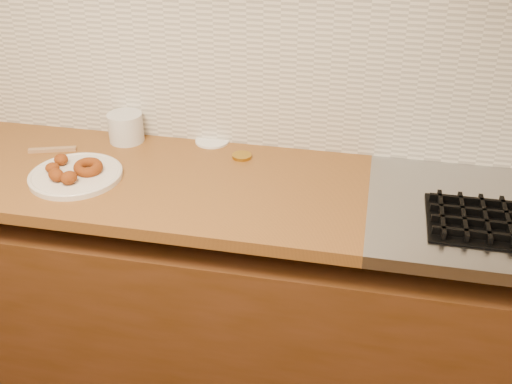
% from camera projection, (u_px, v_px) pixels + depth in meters
% --- Properties ---
extents(wall_back, '(4.00, 0.02, 2.70)m').
position_uv_depth(wall_back, '(231.00, 16.00, 1.95)').
color(wall_back, '#C6B395').
rests_on(wall_back, ground).
extents(base_cabinet, '(3.60, 0.60, 0.77)m').
position_uv_depth(base_cabinet, '(216.00, 303.00, 2.18)').
color(base_cabinet, '#582F19').
rests_on(base_cabinet, floor).
extents(butcher_block, '(2.30, 0.62, 0.04)m').
position_uv_depth(butcher_block, '(28.00, 167.00, 2.05)').
color(butcher_block, brown).
rests_on(butcher_block, base_cabinet).
extents(backsplash, '(3.60, 0.02, 0.60)m').
position_uv_depth(backsplash, '(231.00, 61.00, 2.02)').
color(backsplash, silver).
rests_on(backsplash, wall_back).
extents(donut_plate, '(0.30, 0.30, 0.02)m').
position_uv_depth(donut_plate, '(76.00, 176.00, 1.93)').
color(donut_plate, silver).
rests_on(donut_plate, butcher_block).
extents(ring_donut, '(0.13, 0.13, 0.04)m').
position_uv_depth(ring_donut, '(88.00, 167.00, 1.93)').
color(ring_donut, '#7B2A06').
rests_on(ring_donut, donut_plate).
extents(fried_dough_chunks, '(0.15, 0.18, 0.04)m').
position_uv_depth(fried_dough_chunks, '(60.00, 171.00, 1.90)').
color(fried_dough_chunks, '#7B2A06').
rests_on(fried_dough_chunks, donut_plate).
extents(plastic_tub, '(0.14, 0.14, 0.10)m').
position_uv_depth(plastic_tub, '(126.00, 127.00, 2.15)').
color(plastic_tub, silver).
rests_on(plastic_tub, butcher_block).
extents(tub_lid, '(0.14, 0.14, 0.01)m').
position_uv_depth(tub_lid, '(212.00, 141.00, 2.17)').
color(tub_lid, white).
rests_on(tub_lid, butcher_block).
extents(brass_jar_lid, '(0.08, 0.08, 0.01)m').
position_uv_depth(brass_jar_lid, '(242.00, 156.00, 2.06)').
color(brass_jar_lid, '#AE8525').
rests_on(brass_jar_lid, butcher_block).
extents(wooden_utensil, '(0.16, 0.07, 0.01)m').
position_uv_depth(wooden_utensil, '(52.00, 150.00, 2.10)').
color(wooden_utensil, '#9F7750').
rests_on(wooden_utensil, butcher_block).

